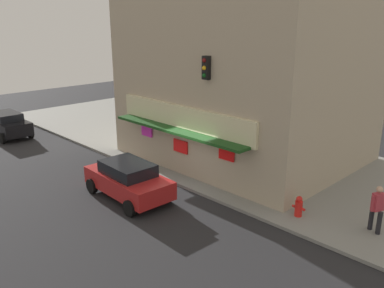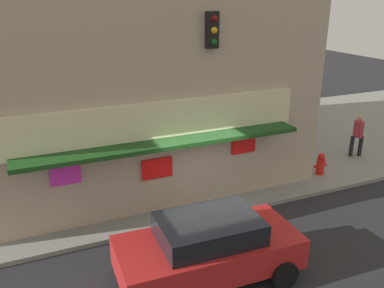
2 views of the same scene
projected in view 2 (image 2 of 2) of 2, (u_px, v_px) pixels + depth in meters
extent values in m
plane|color=#232326|center=(205.00, 221.00, 11.71)|extent=(59.01, 59.01, 0.00)
cube|color=gray|center=(150.00, 158.00, 16.07)|extent=(39.34, 10.16, 0.13)
cube|color=tan|center=(118.00, 51.00, 14.51)|extent=(10.92, 8.90, 8.18)
cube|color=beige|center=(161.00, 121.00, 11.07)|extent=(8.30, 0.16, 1.10)
cube|color=#194719|center=(166.00, 143.00, 10.95)|extent=(7.86, 0.90, 0.12)
cube|color=#E533CC|center=(65.00, 175.00, 10.49)|extent=(0.78, 0.08, 0.52)
cube|color=red|center=(157.00, 168.00, 11.50)|extent=(0.90, 0.08, 0.59)
cube|color=red|center=(243.00, 145.00, 12.45)|extent=(0.80, 0.08, 0.50)
cylinder|color=black|center=(207.00, 109.00, 11.79)|extent=(0.18, 0.18, 5.79)
cube|color=black|center=(212.00, 30.00, 10.81)|extent=(0.32, 0.28, 0.95)
sphere|color=maroon|center=(214.00, 18.00, 10.58)|extent=(0.18, 0.18, 0.18)
sphere|color=yellow|center=(214.00, 30.00, 10.68)|extent=(0.18, 0.18, 0.18)
sphere|color=#0F4C19|center=(214.00, 42.00, 10.78)|extent=(0.18, 0.18, 0.18)
cylinder|color=red|center=(320.00, 166.00, 14.38)|extent=(0.28, 0.28, 0.60)
sphere|color=red|center=(322.00, 156.00, 14.25)|extent=(0.24, 0.24, 0.24)
cylinder|color=red|center=(316.00, 166.00, 14.30)|extent=(0.12, 0.10, 0.10)
cylinder|color=red|center=(325.00, 165.00, 14.45)|extent=(0.12, 0.10, 0.10)
cylinder|color=#2D2D2D|center=(271.00, 161.00, 14.57)|extent=(0.48, 0.48, 0.82)
cylinder|color=black|center=(360.00, 146.00, 16.00)|extent=(0.21, 0.21, 0.81)
cylinder|color=black|center=(352.00, 146.00, 15.99)|extent=(0.21, 0.21, 0.81)
cube|color=#B2333F|center=(359.00, 129.00, 15.75)|extent=(0.37, 0.45, 0.62)
sphere|color=tan|center=(360.00, 118.00, 15.59)|extent=(0.22, 0.22, 0.22)
cylinder|color=#B2333F|center=(356.00, 128.00, 15.96)|extent=(0.13, 0.13, 0.56)
cylinder|color=#B2333F|center=(361.00, 131.00, 15.56)|extent=(0.13, 0.13, 0.56)
cylinder|color=brown|center=(187.00, 170.00, 14.40)|extent=(0.39, 0.39, 0.34)
sphere|color=#195623|center=(187.00, 158.00, 14.24)|extent=(0.70, 0.70, 0.70)
cube|color=#AD1E1E|center=(208.00, 252.00, 9.18)|extent=(4.16, 1.96, 0.72)
cube|color=black|center=(209.00, 228.00, 8.97)|extent=(2.26, 1.61, 0.50)
cylinder|color=black|center=(245.00, 232.00, 10.59)|extent=(0.65, 0.24, 0.64)
cylinder|color=black|center=(284.00, 275.00, 9.00)|extent=(0.65, 0.24, 0.64)
cylinder|color=black|center=(137.00, 257.00, 9.61)|extent=(0.65, 0.24, 0.64)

